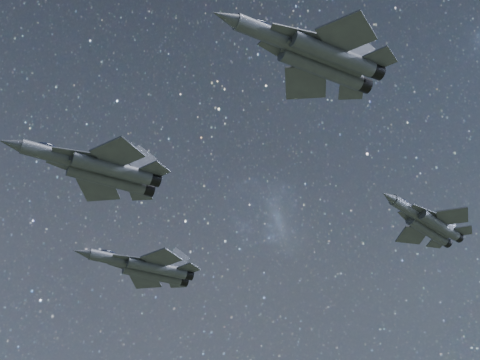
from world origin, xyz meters
name	(u,v)px	position (x,y,z in m)	size (l,w,h in m)	color
jet_lead	(97,168)	(-17.65, 5.87, 139.99)	(17.96, 12.78, 4.57)	#393C47
jet_left	(145,267)	(-5.28, 23.97, 140.07)	(16.62, 11.79, 4.22)	#393C47
jet_right	(314,54)	(-2.95, -15.29, 144.61)	(18.90, 13.49, 4.83)	#393C47
jet_slot	(427,222)	(24.99, 2.86, 143.67)	(15.89, 10.73, 4.00)	#393C47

